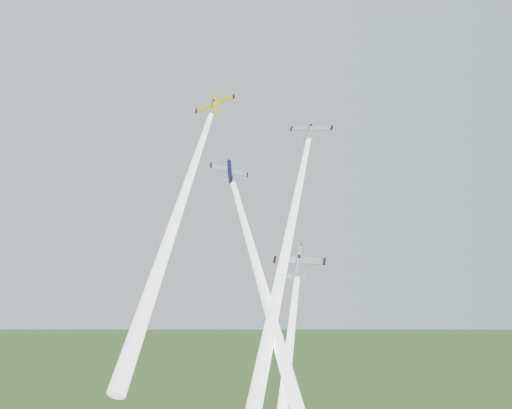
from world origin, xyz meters
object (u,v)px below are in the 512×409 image
(plane_yellow, at_px, (215,105))
(plane_silver_right, at_px, (311,129))
(plane_navy, at_px, (230,171))
(plane_silver_low, at_px, (299,263))

(plane_yellow, bearing_deg, plane_silver_right, 16.98)
(plane_silver_right, bearing_deg, plane_navy, -137.57)
(plane_yellow, bearing_deg, plane_navy, -48.71)
(plane_yellow, relative_size, plane_silver_low, 0.98)
(plane_yellow, height_order, plane_silver_right, plane_yellow)
(plane_silver_right, xyz_separation_m, plane_silver_low, (-3.59, -17.27, -26.07))
(plane_navy, height_order, plane_silver_low, plane_navy)
(plane_silver_right, bearing_deg, plane_silver_low, -84.94)
(plane_yellow, distance_m, plane_silver_low, 37.85)
(plane_yellow, bearing_deg, plane_silver_low, -33.47)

